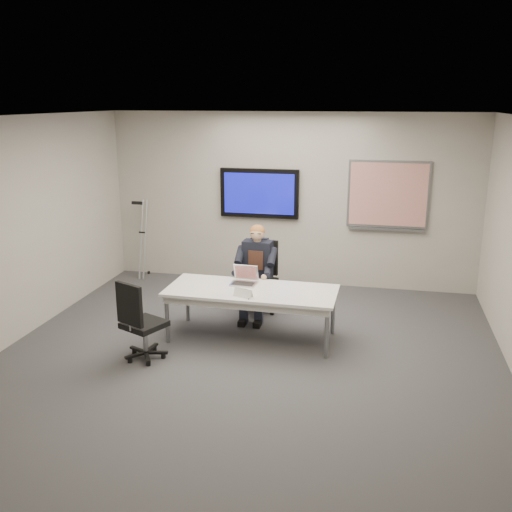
% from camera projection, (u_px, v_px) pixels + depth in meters
% --- Properties ---
extents(floor, '(6.00, 6.00, 0.02)m').
position_uv_depth(floor, '(248.00, 357.00, 6.82)').
color(floor, '#343436').
rests_on(floor, ground).
extents(ceiling, '(6.00, 6.00, 0.02)m').
position_uv_depth(ceiling, '(247.00, 117.00, 6.07)').
color(ceiling, silver).
rests_on(ceiling, wall_back).
extents(wall_back, '(6.00, 0.02, 2.80)m').
position_uv_depth(wall_back, '(290.00, 200.00, 9.27)').
color(wall_back, '#A69F96').
rests_on(wall_back, ground).
extents(wall_front, '(6.00, 0.02, 2.80)m').
position_uv_depth(wall_front, '(139.00, 358.00, 3.62)').
color(wall_front, '#A69F96').
rests_on(wall_front, ground).
extents(wall_left, '(0.02, 6.00, 2.80)m').
position_uv_depth(wall_left, '(13.00, 231.00, 7.07)').
color(wall_left, '#A69F96').
rests_on(wall_left, ground).
extents(conference_table, '(2.16, 0.92, 0.66)m').
position_uv_depth(conference_table, '(251.00, 295.00, 7.23)').
color(conference_table, white).
rests_on(conference_table, ground).
extents(tv_display, '(1.30, 0.09, 0.80)m').
position_uv_depth(tv_display, '(259.00, 193.00, 9.30)').
color(tv_display, black).
rests_on(tv_display, wall_back).
extents(whiteboard, '(1.25, 0.08, 1.10)m').
position_uv_depth(whiteboard, '(388.00, 196.00, 8.88)').
color(whiteboard, gray).
rests_on(whiteboard, wall_back).
extents(office_chair_far, '(0.59, 0.59, 1.04)m').
position_uv_depth(office_chair_far, '(259.00, 290.00, 8.22)').
color(office_chair_far, black).
rests_on(office_chair_far, ground).
extents(office_chair_near, '(0.62, 0.62, 0.98)m').
position_uv_depth(office_chair_near, '(142.00, 335.00, 6.69)').
color(office_chair_near, black).
rests_on(office_chair_near, ground).
extents(seated_person, '(0.42, 0.71, 1.31)m').
position_uv_depth(seated_person, '(255.00, 282.00, 7.94)').
color(seated_person, '#212637').
rests_on(seated_person, office_chair_far).
extents(crutch, '(0.39, 0.75, 1.44)m').
position_uv_depth(crutch, '(143.00, 238.00, 9.75)').
color(crutch, '#B6B8BE').
rests_on(crutch, ground).
extents(laptop, '(0.34, 0.32, 0.23)m').
position_uv_depth(laptop, '(244.00, 279.00, 7.42)').
color(laptop, silver).
rests_on(laptop, conference_table).
extents(name_tent, '(0.26, 0.15, 0.10)m').
position_uv_depth(name_tent, '(243.00, 293.00, 6.93)').
color(name_tent, white).
rests_on(name_tent, conference_table).
extents(pen, '(0.01, 0.13, 0.01)m').
position_uv_depth(pen, '(249.00, 298.00, 6.89)').
color(pen, black).
rests_on(pen, conference_table).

